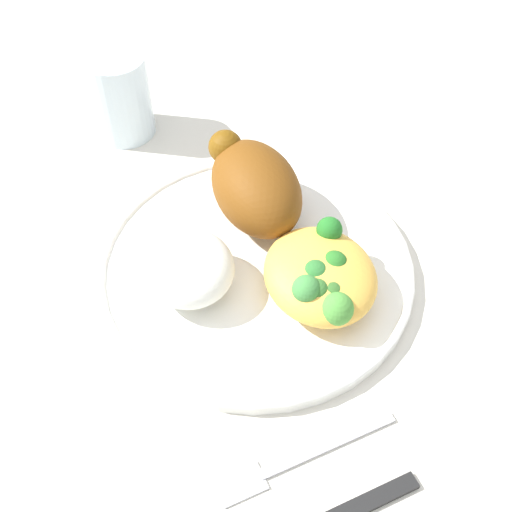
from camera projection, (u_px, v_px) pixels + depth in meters
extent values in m
plane|color=silver|center=(256.00, 273.00, 0.59)|extent=(2.00, 2.00, 0.00)
cylinder|color=white|center=(256.00, 270.00, 0.59)|extent=(0.28, 0.28, 0.01)
torus|color=white|center=(256.00, 266.00, 0.58)|extent=(0.28, 0.28, 0.01)
ellipsoid|color=brown|center=(256.00, 188.00, 0.59)|extent=(0.11, 0.08, 0.07)
sphere|color=brown|center=(225.00, 147.00, 0.61)|extent=(0.03, 0.03, 0.03)
ellipsoid|color=white|center=(189.00, 269.00, 0.55)|extent=(0.08, 0.08, 0.04)
ellipsoid|color=#F0B345|center=(320.00, 275.00, 0.55)|extent=(0.10, 0.09, 0.04)
sphere|color=#237126|center=(329.00, 230.00, 0.56)|extent=(0.02, 0.02, 0.02)
sphere|color=#2F7331|center=(315.00, 275.00, 0.53)|extent=(0.03, 0.03, 0.03)
sphere|color=#2B7326|center=(334.00, 265.00, 0.54)|extent=(0.02, 0.02, 0.02)
sphere|color=#4C953A|center=(337.00, 309.00, 0.52)|extent=(0.03, 0.03, 0.03)
sphere|color=#356E2C|center=(317.00, 291.00, 0.52)|extent=(0.02, 0.02, 0.02)
sphere|color=#418A40|center=(306.00, 289.00, 0.52)|extent=(0.02, 0.02, 0.02)
sphere|color=#356828|center=(332.00, 293.00, 0.53)|extent=(0.02, 0.02, 0.02)
cube|color=#B2B2B7|center=(329.00, 444.00, 0.48)|extent=(0.01, 0.11, 0.01)
cube|color=#B2B2B7|center=(241.00, 484.00, 0.47)|extent=(0.02, 0.03, 0.00)
cube|color=black|center=(367.00, 502.00, 0.46)|extent=(0.02, 0.08, 0.01)
cylinder|color=silver|center=(120.00, 95.00, 0.68)|extent=(0.06, 0.06, 0.09)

